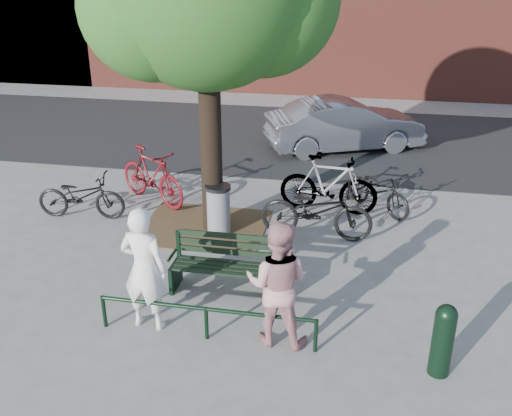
% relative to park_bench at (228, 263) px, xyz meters
% --- Properties ---
extents(ground, '(90.00, 90.00, 0.00)m').
position_rel_park_bench_xyz_m(ground, '(0.00, -0.08, -0.48)').
color(ground, gray).
rests_on(ground, ground).
extents(dirt_pit, '(2.40, 2.00, 0.02)m').
position_rel_park_bench_xyz_m(dirt_pit, '(-1.00, 2.12, -0.47)').
color(dirt_pit, brown).
rests_on(dirt_pit, ground).
extents(road, '(40.00, 7.00, 0.01)m').
position_rel_park_bench_xyz_m(road, '(0.00, 8.42, -0.47)').
color(road, black).
rests_on(road, ground).
extents(park_bench, '(1.74, 0.54, 0.97)m').
position_rel_park_bench_xyz_m(park_bench, '(0.00, 0.00, 0.00)').
color(park_bench, black).
rests_on(park_bench, ground).
extents(guard_railing, '(3.06, 0.06, 0.51)m').
position_rel_park_bench_xyz_m(guard_railing, '(0.00, -1.28, -0.08)').
color(guard_railing, black).
rests_on(guard_railing, ground).
extents(person_left, '(0.71, 0.50, 1.84)m').
position_rel_park_bench_xyz_m(person_left, '(-0.90, -1.13, 0.44)').
color(person_left, white).
rests_on(person_left, ground).
extents(person_right, '(0.91, 0.72, 1.79)m').
position_rel_park_bench_xyz_m(person_right, '(0.95, -1.13, 0.42)').
color(person_right, tan).
rests_on(person_right, ground).
extents(bollard, '(0.27, 0.27, 1.01)m').
position_rel_park_bench_xyz_m(bollard, '(3.08, -1.41, 0.06)').
color(bollard, black).
rests_on(bollard, ground).
extents(litter_bin, '(0.48, 0.48, 0.98)m').
position_rel_park_bench_xyz_m(litter_bin, '(-0.64, 1.92, 0.02)').
color(litter_bin, gray).
rests_on(litter_bin, ground).
extents(bicycle_a, '(1.83, 0.78, 0.93)m').
position_rel_park_bench_xyz_m(bicycle_a, '(-3.52, 2.12, -0.01)').
color(bicycle_a, black).
rests_on(bicycle_a, ground).
extents(bicycle_b, '(2.00, 1.54, 1.20)m').
position_rel_park_bench_xyz_m(bicycle_b, '(-2.41, 3.14, 0.12)').
color(bicycle_b, '#520B10').
rests_on(bicycle_b, ground).
extents(bicycle_c, '(2.10, 0.80, 1.09)m').
position_rel_park_bench_xyz_m(bicycle_c, '(1.18, 2.12, 0.07)').
color(bicycle_c, black).
rests_on(bicycle_c, ground).
extents(bicycle_d, '(2.04, 0.73, 1.20)m').
position_rel_park_bench_xyz_m(bicycle_d, '(1.31, 3.34, 0.12)').
color(bicycle_d, gray).
rests_on(bicycle_d, ground).
extents(bicycle_e, '(1.63, 1.65, 0.90)m').
position_rel_park_bench_xyz_m(bicycle_e, '(2.32, 3.59, -0.03)').
color(bicycle_e, black).
rests_on(bicycle_e, ground).
extents(parked_car, '(4.44, 3.02, 1.38)m').
position_rel_park_bench_xyz_m(parked_car, '(1.42, 7.57, 0.21)').
color(parked_car, gray).
rests_on(parked_car, ground).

